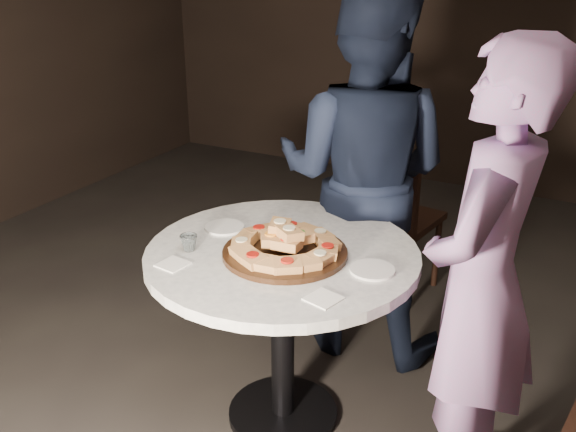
{
  "coord_description": "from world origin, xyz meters",
  "views": [
    {
      "loc": [
        1.06,
        -1.99,
        1.96
      ],
      "look_at": [
        -0.03,
        0.12,
        0.96
      ],
      "focal_mm": 40.0,
      "sensor_mm": 36.0,
      "label": 1
    }
  ],
  "objects_px": {
    "chair_far": "(390,212)",
    "diner_teal": "(481,285)",
    "table": "(282,284)",
    "diner_navy": "(363,176)",
    "serving_board": "(285,253)",
    "water_glass": "(189,243)",
    "focaccia_pile": "(285,243)"
  },
  "relations": [
    {
      "from": "chair_far",
      "to": "diner_teal",
      "type": "height_order",
      "value": "diner_teal"
    },
    {
      "from": "table",
      "to": "diner_teal",
      "type": "relative_size",
      "value": 0.67
    },
    {
      "from": "diner_navy",
      "to": "diner_teal",
      "type": "relative_size",
      "value": 1.07
    },
    {
      "from": "table",
      "to": "serving_board",
      "type": "distance_m",
      "value": 0.17
    },
    {
      "from": "serving_board",
      "to": "diner_navy",
      "type": "xyz_separation_m",
      "value": [
        0.02,
        0.78,
        0.08
      ]
    },
    {
      "from": "table",
      "to": "water_glass",
      "type": "height_order",
      "value": "water_glass"
    },
    {
      "from": "diner_teal",
      "to": "serving_board",
      "type": "bearing_deg",
      "value": -80.99
    },
    {
      "from": "chair_far",
      "to": "table",
      "type": "bearing_deg",
      "value": 97.24
    },
    {
      "from": "table",
      "to": "focaccia_pile",
      "type": "height_order",
      "value": "focaccia_pile"
    },
    {
      "from": "serving_board",
      "to": "diner_teal",
      "type": "bearing_deg",
      "value": 3.76
    },
    {
      "from": "serving_board",
      "to": "diner_teal",
      "type": "relative_size",
      "value": 0.29
    },
    {
      "from": "diner_navy",
      "to": "focaccia_pile",
      "type": "bearing_deg",
      "value": 83.4
    },
    {
      "from": "serving_board",
      "to": "diner_navy",
      "type": "relative_size",
      "value": 0.27
    },
    {
      "from": "water_glass",
      "to": "diner_teal",
      "type": "distance_m",
      "value": 1.13
    },
    {
      "from": "serving_board",
      "to": "water_glass",
      "type": "xyz_separation_m",
      "value": [
        -0.36,
        -0.14,
        0.02
      ]
    },
    {
      "from": "diner_navy",
      "to": "table",
      "type": "bearing_deg",
      "value": 80.86
    },
    {
      "from": "water_glass",
      "to": "chair_far",
      "type": "relative_size",
      "value": 0.08
    },
    {
      "from": "chair_far",
      "to": "diner_navy",
      "type": "relative_size",
      "value": 0.51
    },
    {
      "from": "table",
      "to": "water_glass",
      "type": "distance_m",
      "value": 0.42
    },
    {
      "from": "focaccia_pile",
      "to": "serving_board",
      "type": "bearing_deg",
      "value": -79.36
    },
    {
      "from": "serving_board",
      "to": "focaccia_pile",
      "type": "xyz_separation_m",
      "value": [
        -0.0,
        0.0,
        0.04
      ]
    },
    {
      "from": "diner_navy",
      "to": "serving_board",
      "type": "bearing_deg",
      "value": 83.4
    },
    {
      "from": "water_glass",
      "to": "diner_navy",
      "type": "height_order",
      "value": "diner_navy"
    },
    {
      "from": "water_glass",
      "to": "diner_navy",
      "type": "xyz_separation_m",
      "value": [
        0.39,
        0.92,
        0.06
      ]
    },
    {
      "from": "chair_far",
      "to": "diner_navy",
      "type": "distance_m",
      "value": 0.65
    },
    {
      "from": "table",
      "to": "chair_far",
      "type": "height_order",
      "value": "chair_far"
    },
    {
      "from": "focaccia_pile",
      "to": "diner_navy",
      "type": "bearing_deg",
      "value": 88.37
    },
    {
      "from": "serving_board",
      "to": "chair_far",
      "type": "bearing_deg",
      "value": 89.7
    },
    {
      "from": "diner_teal",
      "to": "table",
      "type": "bearing_deg",
      "value": -83.87
    },
    {
      "from": "table",
      "to": "serving_board",
      "type": "relative_size",
      "value": 2.33
    },
    {
      "from": "serving_board",
      "to": "chair_far",
      "type": "xyz_separation_m",
      "value": [
        0.01,
        1.3,
        -0.3
      ]
    },
    {
      "from": "focaccia_pile",
      "to": "water_glass",
      "type": "height_order",
      "value": "focaccia_pile"
    }
  ]
}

